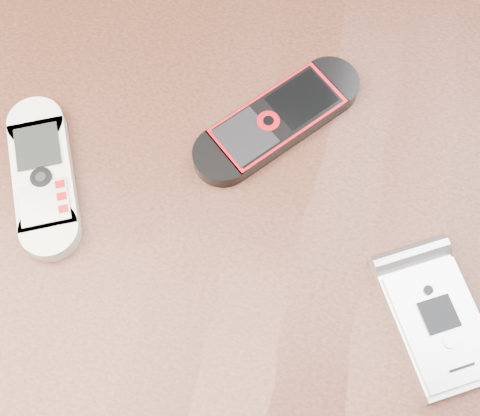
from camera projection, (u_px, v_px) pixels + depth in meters
name	position (u px, v px, depth m)	size (l,w,h in m)	color
ground	(237.00, 366.00, 1.23)	(4.00, 4.00, 0.00)	#472B19
table	(235.00, 254.00, 0.63)	(1.20, 0.80, 0.75)	black
nokia_white	(43.00, 176.00, 0.54)	(0.05, 0.14, 0.02)	silver
nokia_black_red	(277.00, 120.00, 0.56)	(0.05, 0.16, 0.02)	black
motorola_razr	(438.00, 321.00, 0.49)	(0.06, 0.12, 0.02)	silver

